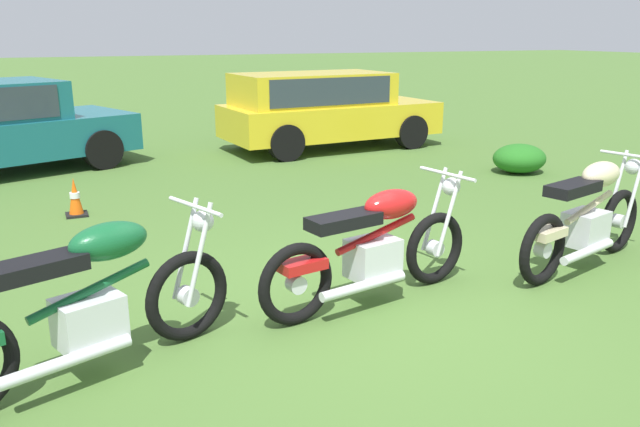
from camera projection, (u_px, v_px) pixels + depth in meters
ground_plane at (373, 307)px, 5.17m from camera, size 120.00×120.00×0.00m
motorcycle_green at (88, 304)px, 4.03m from camera, size 2.07×0.99×1.02m
motorcycle_red at (374, 247)px, 5.16m from camera, size 2.08×0.78×1.02m
motorcycle_cream at (587, 217)px, 5.94m from camera, size 1.97×0.87×1.02m
car_yellow at (322, 105)px, 12.02m from camera, size 4.15×2.02×1.43m
traffic_cone at (75, 199)px, 7.69m from camera, size 0.25×0.25×0.47m
shrub_low at (519, 158)px, 10.07m from camera, size 0.86×0.76×0.46m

